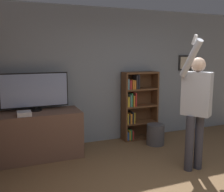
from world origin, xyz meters
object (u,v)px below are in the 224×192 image
bookshelf (137,105)px  television (35,91)px  game_console (24,114)px  waste_bin (155,134)px  person (196,103)px

bookshelf → television: bearing=-176.4°
game_console → waste_bin: size_ratio=0.56×
game_console → bookshelf: 2.32m
television → bookshelf: bearing=3.6°
bookshelf → person: 1.72m
person → waste_bin: bearing=143.1°
game_console → person: size_ratio=0.11×
bookshelf → waste_bin: 0.72m
person → television: bearing=-159.9°
game_console → waste_bin: (2.46, -0.01, -0.64)m
bookshelf → person: bearing=-84.9°
television → person: person is taller
waste_bin → game_console: bearing=179.8°
television → person: (2.21, -1.55, -0.09)m
television → bookshelf: 2.11m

